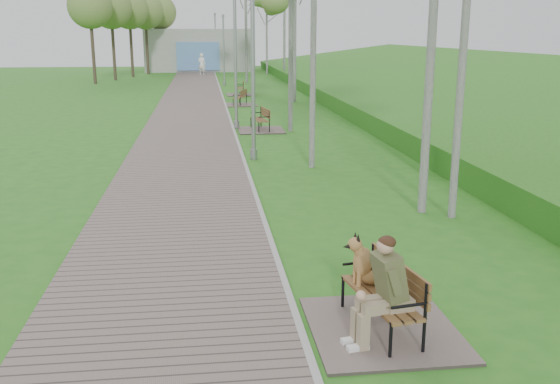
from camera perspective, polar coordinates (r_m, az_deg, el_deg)
The scene contains 15 objects.
ground at distance 12.41m, azimuth -1.43°, elevation -2.87°, with size 120.00×120.00×0.00m, color #2A6A1E.
walkway at distance 33.50m, azimuth -8.08°, elevation 7.98°, with size 3.50×67.00×0.04m, color #72635C.
kerb at distance 33.52m, azimuth -5.06°, elevation 8.07°, with size 0.10×67.00×0.05m, color #999993.
embankment at distance 34.60m, azimuth 15.51°, elevation 7.77°, with size 14.00×70.00×1.60m, color #3D8524.
building_north at distance 62.79m, azimuth -7.51°, elevation 12.74°, with size 10.00×5.20×4.00m.
bench_main at distance 7.99m, azimuth 8.92°, elevation -9.67°, with size 1.84×2.04×1.60m.
bench_second at distance 24.14m, azimuth -1.83°, elevation 6.08°, with size 1.73×1.93×1.06m.
bench_third at distance 32.82m, azimuth -3.68°, elevation 8.24°, with size 1.63×1.81×1.00m.
bench_far at distance 38.21m, azimuth -3.66°, elevation 9.12°, with size 1.68×1.87×1.03m.
lamp_post_near at distance 18.30m, azimuth -2.48°, elevation 10.87°, with size 0.21×0.21×5.48m.
lamp_post_second at distance 24.49m, azimuth -4.08°, elevation 11.62°, with size 0.21×0.21×5.37m.
lamp_post_third at distance 45.08m, azimuth -5.15°, elevation 12.56°, with size 0.19×0.19×4.89m.
lamp_post_far at distance 61.84m, azimuth -5.91°, elevation 13.28°, with size 0.21×0.21×5.47m.
pedestrian_near at distance 56.32m, azimuth -7.17°, elevation 11.51°, with size 0.70×0.46×1.92m, color white.
birch_distant_b at distance 57.13m, azimuth -1.23°, elevation 16.78°, with size 2.44×2.44×7.73m.
Camera 1 is at (-1.14, -11.80, 3.68)m, focal length 40.00 mm.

